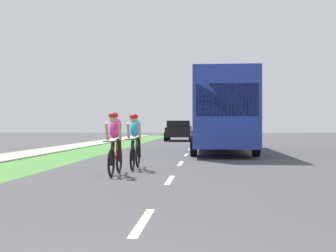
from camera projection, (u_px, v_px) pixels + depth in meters
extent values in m
plane|color=#424244|center=(189.00, 151.00, 22.99)|extent=(120.00, 120.00, 0.00)
cube|color=#478438|center=(93.00, 150.00, 23.36)|extent=(2.38, 70.00, 0.01)
cube|color=#9E998E|center=(51.00, 150.00, 23.53)|extent=(1.90, 70.00, 0.10)
cube|color=white|center=(143.00, 222.00, 6.05)|extent=(0.12, 1.80, 0.01)
cube|color=white|center=(170.00, 180.00, 10.70)|extent=(0.12, 1.80, 0.01)
cube|color=white|center=(180.00, 163.00, 15.35)|extent=(0.12, 1.80, 0.01)
cube|color=white|center=(186.00, 155.00, 20.00)|extent=(0.12, 1.80, 0.01)
cube|color=white|center=(190.00, 149.00, 24.65)|extent=(0.12, 1.80, 0.01)
cube|color=white|center=(192.00, 145.00, 29.31)|extent=(0.12, 1.80, 0.01)
cube|color=white|center=(194.00, 143.00, 33.96)|extent=(0.12, 1.80, 0.01)
cube|color=white|center=(195.00, 141.00, 38.61)|extent=(0.12, 1.80, 0.01)
cube|color=white|center=(196.00, 139.00, 43.26)|extent=(0.12, 1.80, 0.01)
cube|color=white|center=(197.00, 138.00, 47.92)|extent=(0.12, 1.80, 0.01)
cube|color=white|center=(198.00, 137.00, 52.57)|extent=(0.12, 1.80, 0.01)
torus|color=black|center=(119.00, 160.00, 12.40)|extent=(0.06, 0.68, 0.68)
torus|color=black|center=(111.00, 163.00, 11.36)|extent=(0.06, 0.68, 0.68)
cylinder|color=red|center=(115.00, 154.00, 11.78)|extent=(0.04, 0.59, 0.43)
cylinder|color=red|center=(117.00, 150.00, 12.06)|extent=(0.04, 0.04, 0.55)
cylinder|color=red|center=(115.00, 141.00, 11.83)|extent=(0.03, 0.55, 0.03)
cylinder|color=black|center=(111.00, 141.00, 11.38)|extent=(0.42, 0.02, 0.02)
ellipsoid|color=#CC2D8C|center=(115.00, 128.00, 11.90)|extent=(0.30, 0.54, 0.63)
sphere|color=tan|center=(113.00, 119.00, 11.62)|extent=(0.20, 0.20, 0.20)
ellipsoid|color=red|center=(113.00, 115.00, 11.62)|extent=(0.24, 0.28, 0.16)
cylinder|color=tan|center=(107.00, 131.00, 11.63)|extent=(0.07, 0.26, 0.45)
cylinder|color=tan|center=(120.00, 131.00, 11.61)|extent=(0.07, 0.26, 0.45)
cylinder|color=black|center=(112.00, 154.00, 11.99)|extent=(0.10, 0.30, 0.60)
cylinder|color=black|center=(120.00, 150.00, 11.92)|extent=(0.10, 0.25, 0.61)
torus|color=black|center=(138.00, 156.00, 14.00)|extent=(0.06, 0.68, 0.68)
torus|color=black|center=(132.00, 158.00, 12.96)|extent=(0.06, 0.68, 0.68)
cylinder|color=#194C2D|center=(135.00, 151.00, 13.38)|extent=(0.04, 0.59, 0.43)
cylinder|color=#194C2D|center=(136.00, 147.00, 13.66)|extent=(0.04, 0.04, 0.55)
cylinder|color=#194C2D|center=(135.00, 139.00, 13.43)|extent=(0.03, 0.55, 0.03)
cylinder|color=black|center=(133.00, 139.00, 12.98)|extent=(0.42, 0.02, 0.02)
ellipsoid|color=#26A5CC|center=(135.00, 128.00, 13.50)|extent=(0.30, 0.54, 0.63)
sphere|color=tan|center=(134.00, 119.00, 13.22)|extent=(0.20, 0.20, 0.20)
ellipsoid|color=red|center=(134.00, 117.00, 13.22)|extent=(0.24, 0.28, 0.16)
cylinder|color=tan|center=(128.00, 131.00, 13.23)|extent=(0.07, 0.26, 0.45)
cylinder|color=tan|center=(139.00, 131.00, 13.21)|extent=(0.07, 0.26, 0.45)
cylinder|color=black|center=(132.00, 151.00, 13.59)|extent=(0.10, 0.30, 0.60)
cylinder|color=black|center=(139.00, 147.00, 13.52)|extent=(0.10, 0.25, 0.61)
cube|color=#23389E|center=(221.00, 111.00, 22.69)|extent=(2.50, 11.60, 3.10)
cube|color=#1E2833|center=(221.00, 103.00, 22.69)|extent=(2.52, 10.67, 0.64)
cube|color=#1E2833|center=(227.00, 100.00, 16.94)|extent=(2.25, 0.06, 1.20)
cylinder|color=black|center=(194.00, 144.00, 19.03)|extent=(0.28, 0.96, 0.96)
cylinder|color=black|center=(256.00, 145.00, 18.84)|extent=(0.28, 0.96, 0.96)
cylinder|color=black|center=(197.00, 139.00, 25.97)|extent=(0.28, 0.96, 0.96)
cylinder|color=black|center=(242.00, 139.00, 25.77)|extent=(0.28, 0.96, 0.96)
cube|color=black|center=(179.00, 132.00, 38.55)|extent=(1.96, 5.10, 0.76)
cube|color=black|center=(179.00, 125.00, 37.79)|extent=(1.80, 1.78, 0.64)
cube|color=#1E2833|center=(178.00, 125.00, 37.07)|extent=(1.67, 0.08, 0.52)
cube|color=black|center=(169.00, 128.00, 39.64)|extent=(0.08, 2.81, 0.40)
cube|color=black|center=(191.00, 128.00, 39.49)|extent=(0.08, 2.81, 0.40)
cube|color=black|center=(181.00, 128.00, 41.05)|extent=(1.80, 0.08, 0.40)
cylinder|color=black|center=(166.00, 137.00, 37.10)|extent=(0.26, 0.76, 0.76)
cylinder|color=black|center=(191.00, 137.00, 36.95)|extent=(0.26, 0.76, 0.76)
cylinder|color=black|center=(169.00, 136.00, 40.15)|extent=(0.26, 0.76, 0.76)
cylinder|color=black|center=(192.00, 136.00, 40.00)|extent=(0.26, 0.76, 0.76)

